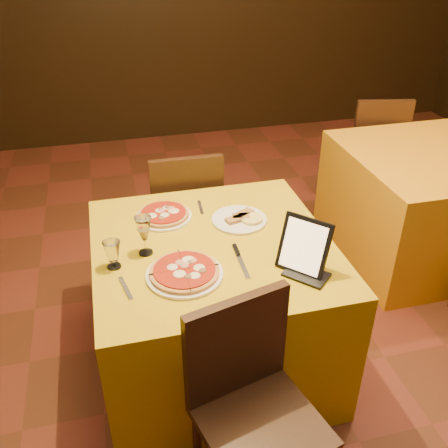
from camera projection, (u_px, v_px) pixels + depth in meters
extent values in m
cube|color=#5E2D19|center=(321.00, 371.00, 2.64)|extent=(6.00, 7.00, 0.01)
cube|color=gold|center=(213.00, 305.00, 2.51)|extent=(1.10, 1.10, 0.75)
cube|color=orange|center=(425.00, 204.00, 3.40)|extent=(1.10, 1.10, 0.75)
cylinder|color=white|center=(185.00, 274.00, 2.10)|extent=(0.33, 0.33, 0.01)
cylinder|color=#AD4C23|center=(184.00, 271.00, 2.09)|extent=(0.29, 0.29, 0.02)
cylinder|color=white|center=(164.00, 217.00, 2.51)|extent=(0.28, 0.28, 0.01)
cylinder|color=#AD4C23|center=(164.00, 214.00, 2.50)|extent=(0.25, 0.25, 0.02)
cylinder|color=white|center=(239.00, 220.00, 2.48)|extent=(0.27, 0.27, 0.01)
cylinder|color=olive|center=(239.00, 217.00, 2.47)|extent=(0.17, 0.17, 0.02)
cube|color=black|center=(304.00, 246.00, 2.08)|extent=(0.22, 0.22, 0.24)
cube|color=silver|center=(241.00, 262.00, 2.19)|extent=(0.03, 0.25, 0.01)
cube|color=silver|center=(126.00, 288.00, 2.03)|extent=(0.05, 0.16, 0.01)
cube|color=silver|center=(201.00, 208.00, 2.59)|extent=(0.03, 0.14, 0.01)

